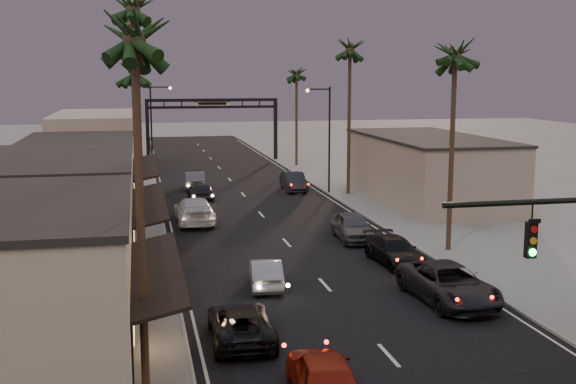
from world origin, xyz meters
name	(u,v)px	position (x,y,z in m)	size (l,w,h in m)	color
ground	(255,207)	(0.00, 40.00, 0.00)	(200.00, 200.00, 0.00)	slate
road	(245,196)	(0.00, 45.00, 0.00)	(14.00, 120.00, 0.02)	black
sidewalk_left	(128,187)	(-9.50, 52.00, 0.06)	(5.00, 92.00, 0.12)	slate
sidewalk_right	(333,180)	(9.50, 52.00, 0.06)	(5.00, 92.00, 0.12)	slate
storefront_near	(12,288)	(-13.00, 12.00, 2.75)	(8.00, 12.00, 5.50)	#C0B393
storefront_mid	(55,212)	(-13.00, 26.00, 2.75)	(8.00, 14.00, 5.50)	gray
storefront_far	(78,176)	(-13.00, 42.00, 2.50)	(8.00, 16.00, 5.00)	#C0B393
storefront_dist	(95,142)	(-13.00, 65.00, 3.00)	(8.00, 20.00, 6.00)	gray
building_right	(428,170)	(14.00, 40.00, 2.50)	(8.00, 18.00, 5.00)	gray
arch	(212,114)	(0.00, 70.00, 5.53)	(15.20, 0.40, 7.27)	black
streetlight_right	(326,131)	(6.92, 45.00, 5.33)	(2.13, 0.30, 9.00)	black
streetlight_left	(154,123)	(-6.92, 58.00, 5.33)	(2.13, 0.30, 9.00)	black
palm_la	(134,25)	(-8.60, 9.00, 11.44)	(3.20, 3.20, 13.20)	#38281C
palm_lb	(133,1)	(-8.60, 22.00, 13.39)	(3.20, 3.20, 15.20)	#38281C
palm_lc	(135,67)	(-8.60, 36.00, 10.47)	(3.20, 3.20, 12.20)	#38281C
palm_ld	(134,48)	(-8.60, 55.00, 12.42)	(3.20, 3.20, 14.20)	#38281C
palm_ra	(456,48)	(8.60, 24.00, 11.44)	(3.20, 3.20, 13.20)	#38281C
palm_rb	(350,44)	(8.60, 44.00, 12.42)	(3.20, 3.20, 14.20)	#38281C
palm_rc	(297,70)	(8.60, 64.00, 10.47)	(3.20, 3.20, 12.20)	#38281C
palm_far	(137,63)	(-8.30, 78.00, 11.44)	(3.20, 3.20, 13.20)	#38281C
oncoming_red	(323,375)	(-3.22, 7.00, 0.81)	(1.92, 4.76, 1.62)	maroon
oncoming_pickup	(241,324)	(-5.00, 12.50, 0.69)	(2.29, 4.97, 1.38)	black
oncoming_silver	(266,273)	(-2.84, 19.30, 0.68)	(1.44, 4.13, 1.36)	gray
oncoming_white	(194,211)	(-4.96, 34.91, 0.89)	(2.48, 6.11, 1.77)	#B5B5B5
oncoming_dgrey	(200,191)	(-3.74, 44.15, 0.76)	(1.79, 4.44, 1.51)	black
oncoming_grey_far	(195,181)	(-3.74, 49.65, 0.79)	(1.67, 4.79, 1.58)	#4A4B4F
curbside_near	(449,284)	(4.70, 15.33, 0.84)	(2.79, 6.04, 1.68)	black
curbside_black	(395,251)	(4.64, 22.01, 0.72)	(2.01, 4.93, 1.43)	black
curbside_grey	(353,227)	(4.09, 27.92, 0.83)	(1.97, 4.89, 1.66)	#454449
curbside_far	(294,182)	(4.60, 47.11, 0.81)	(1.72, 4.92, 1.62)	black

